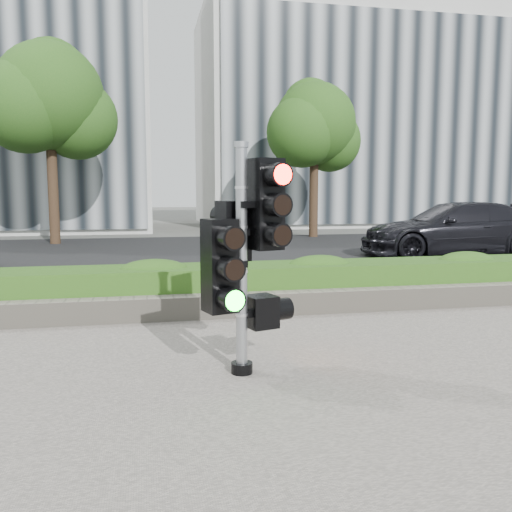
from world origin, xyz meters
name	(u,v)px	position (x,y,z in m)	size (l,w,h in m)	color
ground	(264,356)	(0.00, 0.00, 0.00)	(120.00, 120.00, 0.00)	#51514C
sidewalk	(340,458)	(0.00, -2.50, 0.01)	(16.00, 11.00, 0.03)	#9E9389
road	(191,255)	(0.00, 10.00, 0.01)	(60.00, 13.00, 0.02)	black
curb	(225,298)	(0.00, 3.15, 0.06)	(60.00, 0.25, 0.12)	gray
stone_wall	(237,305)	(0.00, 1.90, 0.20)	(12.00, 0.32, 0.34)	gray
hedge	(230,286)	(0.00, 2.55, 0.37)	(12.00, 1.00, 0.68)	#4F962E
building_right	(355,121)	(11.00, 25.00, 6.00)	(18.00, 10.00, 12.00)	#B7B7B2
tree_left	(49,101)	(-4.52, 14.56, 5.04)	(4.61, 4.03, 7.34)	black
tree_right	(314,127)	(5.48, 15.55, 4.48)	(4.10, 3.58, 6.53)	black
traffic_signal	(243,248)	(-0.35, -0.59, 1.32)	(0.85, 0.72, 2.34)	black
car_dark	(454,229)	(7.46, 8.28, 0.80)	(2.19, 5.38, 1.56)	black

